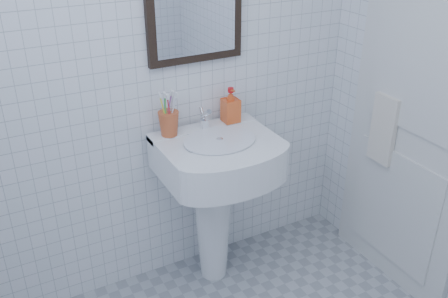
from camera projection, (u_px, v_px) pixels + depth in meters
wall_back at (162, 63)px, 2.45m from camera, size 2.20×0.02×2.50m
washbasin at (215, 186)px, 2.65m from camera, size 0.59×0.43×0.91m
faucet at (205, 120)px, 2.57m from camera, size 0.05×0.11×0.12m
toothbrush_cup at (169, 124)px, 2.50m from camera, size 0.12×0.12×0.13m
soap_dispenser at (231, 105)px, 2.63m from camera, size 0.09×0.09×0.19m
bathroom_door at (414, 115)px, 2.50m from camera, size 0.04×0.80×2.00m
towel_ring at (391, 97)px, 2.59m from camera, size 0.01×0.18×0.18m
hand_towel at (383, 130)px, 2.66m from camera, size 0.03×0.16×0.38m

